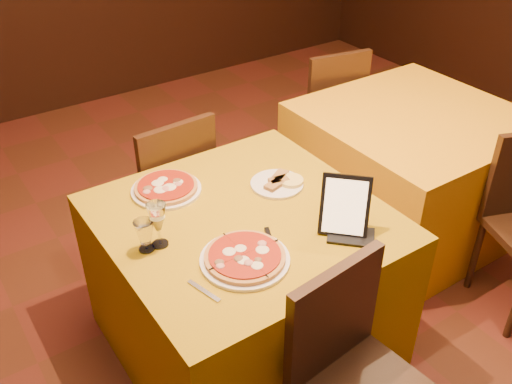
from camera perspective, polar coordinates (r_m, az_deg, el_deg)
floor at (r=2.73m, az=9.04°, el=-18.12°), size 6.00×7.00×0.01m
main_table at (r=2.58m, az=-1.19°, el=-9.14°), size 1.10×1.10×0.75m
side_table at (r=3.44m, az=15.00°, el=1.90°), size 1.10×1.10×0.75m
chair_main_far at (r=3.08m, az=-9.23°, el=0.37°), size 0.40×0.40×0.91m
chair_side_far at (r=3.90m, az=6.53°, el=8.14°), size 0.48×0.48×0.91m
pizza_near at (r=2.10m, az=-1.13°, el=-6.63°), size 0.33×0.33×0.03m
pizza_far at (r=2.51m, az=-8.97°, el=0.36°), size 0.31×0.31×0.03m
cutlet_dish at (r=2.52m, az=2.10°, el=0.91°), size 0.23×0.23×0.03m
wine_glass at (r=2.16m, az=-9.77°, el=-3.25°), size 0.09×0.09×0.19m
water_glass at (r=2.16m, az=-11.04°, el=-4.33°), size 0.09×0.09×0.13m
tablet at (r=2.21m, az=8.88°, el=-1.36°), size 0.20×0.20×0.23m
knife at (r=2.16m, az=1.71°, el=-5.80°), size 0.11×0.22×0.01m
fork_near at (r=2.00m, az=-5.23°, el=-9.82°), size 0.05×0.15×0.01m
fork_far at (r=2.54m, az=-6.30°, el=0.79°), size 0.04×0.15×0.01m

